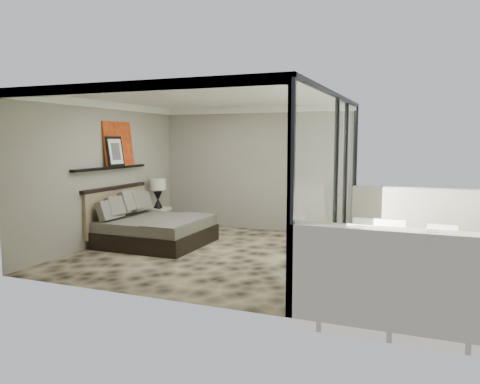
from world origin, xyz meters
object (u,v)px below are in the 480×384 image
at_px(nightstand, 158,220).
at_px(ottoman, 442,241).
at_px(table_lamp, 158,189).
at_px(lounger, 372,257).
at_px(bed, 152,228).

height_order(nightstand, ottoman, ottoman).
relative_size(table_lamp, lounger, 0.37).
height_order(bed, lounger, bed).
height_order(table_lamp, ottoman, table_lamp).
relative_size(nightstand, ottoman, 0.90).
bearing_deg(nightstand, ottoman, 7.12).
relative_size(bed, table_lamp, 2.92).
relative_size(bed, ottoman, 3.79).
bearing_deg(bed, ottoman, 12.34).
bearing_deg(nightstand, bed, -55.06).
xyz_separation_m(nightstand, lounger, (4.90, -1.56, -0.02)).
bearing_deg(ottoman, lounger, -125.64).
xyz_separation_m(nightstand, table_lamp, (0.01, -0.01, 0.71)).
distance_m(bed, nightstand, 1.41).
distance_m(nightstand, lounger, 5.14).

